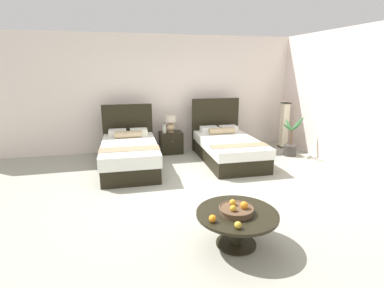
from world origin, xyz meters
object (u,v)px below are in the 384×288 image
Objects in this scene: floor_lamp_corner at (284,125)px; bed_near_corner at (228,147)px; potted_palm at (290,146)px; coffee_table at (237,220)px; nightstand at (171,142)px; loose_orange at (213,219)px; fruit_bowl at (237,209)px; table_lamp at (170,122)px; bed_near_window at (130,153)px; loose_apple at (238,225)px; vase at (164,129)px.

bed_near_corner is at bearing -158.43° from floor_lamp_corner.
coffee_table is at bearing -130.03° from potted_palm.
loose_orange is (-0.28, -4.25, 0.20)m from nightstand.
bed_near_corner is 5.33× the size of fruit_bowl.
table_lamp reaches higher than loose_orange.
potted_palm reaches higher than fruit_bowl.
bed_near_window is at bearing 102.93° from loose_orange.
floor_lamp_corner is at bearing 54.40° from loose_apple.
potted_palm reaches higher than table_lamp.
coffee_table is (0.07, -4.11, 0.06)m from nightstand.
bed_near_window is 5.16× the size of fruit_bowl.
loose_orange is (0.76, -3.33, 0.15)m from bed_near_window.
loose_orange is at bearing -93.76° from nightstand.
bed_near_corner is 3.63m from loose_orange.
table_lamp is at bearing 90.78° from fruit_bowl.
nightstand is 0.40m from vase.
nightstand is (-1.15, 0.91, -0.04)m from bed_near_corner.
bed_near_window is 3.37m from coffee_table.
table_lamp is 1.01× the size of fruit_bowl.
fruit_bowl is at bearing 21.00° from loose_orange.
fruit_bowl is (0.22, -4.08, -0.16)m from vase.
loose_apple is at bearing -74.39° from bed_near_window.
bed_near_window reaches higher than vase.
coffee_table is (0.24, -4.07, -0.30)m from vase.
table_lamp is 0.35× the size of floor_lamp_corner.
vase is at bearing 91.36° from loose_apple.
nightstand is at bearing 89.23° from loose_apple.
potted_palm reaches higher than loose_orange.
bed_near_window is at bearing 109.29° from coffee_table.
floor_lamp_corner reaches higher than table_lamp.
bed_near_corner reaches higher than nightstand.
bed_near_window is 1.39m from nightstand.
potted_palm reaches higher than loose_apple.
floor_lamp_corner is at bearing -2.62° from vase.
nightstand is 4.13m from fruit_bowl.
loose_orange reaches higher than loose_apple.
fruit_bowl reaches higher than loose_apple.
floor_lamp_corner is at bearing 10.38° from bed_near_window.
bed_near_corner is at bearing 179.87° from potted_palm.
bed_near_window is 0.97× the size of bed_near_corner.
loose_orange is (-0.35, -0.14, 0.14)m from coffee_table.
table_lamp is 2.95m from potted_palm.
fruit_bowl reaches higher than loose_orange.
loose_apple is at bearing -88.64° from vase.
table_lamp reaches higher than loose_apple.
potted_palm is (2.92, -0.88, -0.39)m from vase.
fruit_bowl is 0.34m from loose_apple.
bed_near_corner reaches higher than table_lamp.
bed_near_corner is 3.39m from fruit_bowl.
coffee_table is 1.02× the size of potted_palm.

